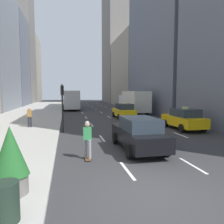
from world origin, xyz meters
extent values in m
plane|color=#333335|center=(0.00, 0.00, 0.00)|extent=(160.00, 160.00, 0.00)
cube|color=#ADAAA3|center=(-7.00, 27.00, 0.07)|extent=(8.00, 66.00, 0.15)
cube|color=white|center=(-0.20, 2.00, 0.01)|extent=(0.12, 2.00, 0.01)
cube|color=white|center=(-0.20, 8.00, 0.01)|extent=(0.12, 2.00, 0.01)
cube|color=white|center=(-0.20, 14.00, 0.01)|extent=(0.12, 2.00, 0.01)
cube|color=white|center=(-0.20, 20.00, 0.01)|extent=(0.12, 2.00, 0.01)
cube|color=white|center=(-0.20, 26.00, 0.01)|extent=(0.12, 2.00, 0.01)
cube|color=white|center=(-0.20, 32.00, 0.01)|extent=(0.12, 2.00, 0.01)
cube|color=white|center=(-0.20, 38.00, 0.01)|extent=(0.12, 2.00, 0.01)
cube|color=white|center=(-0.20, 44.00, 0.01)|extent=(0.12, 2.00, 0.01)
cube|color=white|center=(-0.20, 50.00, 0.01)|extent=(0.12, 2.00, 0.01)
cube|color=white|center=(2.60, 2.00, 0.01)|extent=(0.12, 2.00, 0.01)
cube|color=white|center=(2.60, 8.00, 0.01)|extent=(0.12, 2.00, 0.01)
cube|color=white|center=(2.60, 14.00, 0.01)|extent=(0.12, 2.00, 0.01)
cube|color=white|center=(2.60, 20.00, 0.01)|extent=(0.12, 2.00, 0.01)
cube|color=white|center=(2.60, 26.00, 0.01)|extent=(0.12, 2.00, 0.01)
cube|color=white|center=(2.60, 32.00, 0.01)|extent=(0.12, 2.00, 0.01)
cube|color=white|center=(2.60, 38.00, 0.01)|extent=(0.12, 2.00, 0.01)
cube|color=white|center=(2.60, 44.00, 0.01)|extent=(0.12, 2.00, 0.01)
cube|color=white|center=(2.60, 50.00, 0.01)|extent=(0.12, 2.00, 0.01)
cube|color=white|center=(5.40, 8.00, 0.01)|extent=(0.12, 2.00, 0.01)
cube|color=white|center=(5.40, 14.00, 0.01)|extent=(0.12, 2.00, 0.01)
cube|color=white|center=(5.40, 20.00, 0.01)|extent=(0.12, 2.00, 0.01)
cube|color=white|center=(5.40, 26.00, 0.01)|extent=(0.12, 2.00, 0.01)
cube|color=white|center=(5.40, 32.00, 0.01)|extent=(0.12, 2.00, 0.01)
cube|color=white|center=(5.40, 38.00, 0.01)|extent=(0.12, 2.00, 0.01)
cube|color=white|center=(5.40, 44.00, 0.01)|extent=(0.12, 2.00, 0.01)
cube|color=white|center=(5.40, 50.00, 0.01)|extent=(0.12, 2.00, 0.01)
cube|color=slate|center=(-14.00, 45.65, 9.66)|extent=(6.00, 10.90, 19.33)
cube|color=slate|center=(-14.00, 57.07, 16.58)|extent=(6.00, 10.52, 33.15)
cube|color=gray|center=(-14.00, 69.98, 10.12)|extent=(6.00, 14.01, 20.23)
cube|color=slate|center=(12.00, 24.90, 12.74)|extent=(6.00, 17.24, 25.47)
cube|color=gray|center=(12.00, 42.16, 7.62)|extent=(6.00, 16.64, 15.25)
cube|color=slate|center=(12.00, 57.94, 16.32)|extent=(6.00, 13.75, 32.63)
cube|color=yellow|center=(6.80, 10.08, 0.71)|extent=(1.80, 4.40, 0.76)
cube|color=#28333D|center=(6.80, 9.81, 1.41)|extent=(1.58, 2.29, 0.64)
cube|color=#F2E599|center=(6.80, 9.81, 1.80)|extent=(0.44, 0.20, 0.14)
cylinder|color=black|center=(5.90, 11.44, 0.33)|extent=(0.22, 0.66, 0.66)
cylinder|color=black|center=(7.70, 11.44, 0.33)|extent=(0.22, 0.66, 0.66)
cylinder|color=black|center=(5.90, 8.71, 0.33)|extent=(0.22, 0.66, 0.66)
cylinder|color=black|center=(7.70, 8.71, 0.33)|extent=(0.22, 0.66, 0.66)
cube|color=yellow|center=(4.00, 18.29, 0.71)|extent=(1.80, 4.40, 0.76)
cube|color=#28333D|center=(4.00, 18.02, 1.41)|extent=(1.58, 2.29, 0.64)
cube|color=#F2E599|center=(4.00, 18.02, 1.80)|extent=(0.44, 0.20, 0.14)
cylinder|color=black|center=(3.10, 19.65, 0.33)|extent=(0.22, 0.66, 0.66)
cylinder|color=black|center=(4.90, 19.65, 0.33)|extent=(0.22, 0.66, 0.66)
cylinder|color=black|center=(3.10, 16.92, 0.33)|extent=(0.22, 0.66, 0.66)
cylinder|color=black|center=(4.90, 16.92, 0.33)|extent=(0.22, 0.66, 0.66)
cube|color=black|center=(1.20, 4.88, 0.71)|extent=(1.80, 4.77, 0.76)
cube|color=#28333D|center=(1.20, 4.59, 1.41)|extent=(1.58, 2.48, 0.64)
cylinder|color=black|center=(0.30, 6.36, 0.33)|extent=(0.22, 0.66, 0.66)
cylinder|color=black|center=(2.10, 6.36, 0.33)|extent=(0.22, 0.66, 0.66)
cylinder|color=black|center=(0.30, 3.40, 0.33)|extent=(0.22, 0.66, 0.66)
cylinder|color=black|center=(2.10, 3.40, 0.33)|extent=(0.22, 0.66, 0.66)
cube|color=#B7BCC1|center=(-1.60, 33.95, 1.80)|extent=(2.50, 11.60, 2.90)
cube|color=#28333D|center=(-1.60, 39.70, 2.15)|extent=(2.30, 0.12, 1.40)
cube|color=#28333D|center=(-2.81, 33.95, 2.15)|extent=(0.08, 9.86, 1.10)
cube|color=yellow|center=(-1.60, 39.70, 3.05)|extent=(1.50, 0.10, 0.36)
cylinder|color=black|center=(-2.85, 37.55, 0.50)|extent=(0.30, 1.00, 1.00)
cylinder|color=black|center=(-0.35, 37.55, 0.50)|extent=(0.30, 1.00, 1.00)
cylinder|color=black|center=(-2.85, 30.76, 0.50)|extent=(0.30, 1.00, 1.00)
cylinder|color=black|center=(-0.35, 30.76, 0.50)|extent=(0.30, 1.00, 1.00)
cube|color=silver|center=(6.80, 26.73, 1.50)|extent=(2.10, 2.40, 2.10)
cube|color=#28333D|center=(6.80, 27.88, 1.80)|extent=(1.90, 0.10, 0.90)
cube|color=silver|center=(6.80, 22.53, 1.80)|extent=(2.30, 6.00, 2.70)
cylinder|color=black|center=(5.75, 26.73, 0.45)|extent=(0.28, 0.90, 0.90)
cylinder|color=black|center=(7.85, 26.73, 0.45)|extent=(0.28, 0.90, 0.90)
cylinder|color=black|center=(5.65, 21.33, 0.45)|extent=(0.28, 0.90, 0.90)
cylinder|color=black|center=(7.95, 21.33, 0.45)|extent=(0.28, 0.90, 0.90)
cube|color=brown|center=(-1.56, 3.73, 0.05)|extent=(0.24, 0.80, 0.03)
cylinder|color=black|center=(-1.56, 4.01, 0.03)|extent=(0.18, 0.05, 0.05)
cylinder|color=black|center=(-1.56, 3.45, 0.03)|extent=(0.18, 0.05, 0.05)
cylinder|color=gray|center=(-1.65, 3.85, 0.48)|extent=(0.14, 0.14, 0.84)
cylinder|color=gray|center=(-1.47, 3.61, 0.48)|extent=(0.14, 0.14, 0.84)
cube|color=#338C4C|center=(-1.56, 3.73, 1.19)|extent=(0.36, 0.22, 0.56)
sphere|color=tan|center=(-1.56, 3.73, 1.58)|extent=(0.22, 0.22, 0.22)
sphere|color=#B2AD9E|center=(-1.56, 3.73, 1.65)|extent=(0.20, 0.20, 0.20)
cylinder|color=#1E2D23|center=(-3.81, -0.91, 0.60)|extent=(0.60, 0.60, 0.90)
cylinder|color=slate|center=(-4.01, 0.49, 0.43)|extent=(0.90, 0.90, 0.55)
cylinder|color=#382819|center=(-4.01, 0.49, 0.67)|extent=(0.83, 0.83, 0.06)
cone|color=#236028|center=(-4.01, 0.49, 1.40)|extent=(1.00, 1.00, 1.40)
cylinder|color=#23232D|center=(-5.53, 12.89, 0.58)|extent=(0.14, 0.14, 0.86)
cylinder|color=#23232D|center=(-5.35, 12.89, 0.58)|extent=(0.14, 0.14, 0.86)
cube|color=olive|center=(-5.44, 12.89, 1.29)|extent=(0.36, 0.22, 0.56)
sphere|color=tan|center=(-5.44, 12.89, 1.69)|extent=(0.22, 0.22, 0.22)
cylinder|color=black|center=(-2.75, 10.82, 1.80)|extent=(0.12, 0.12, 3.60)
cube|color=black|center=(-2.75, 11.00, 3.15)|extent=(0.24, 0.20, 0.72)
sphere|color=red|center=(-2.75, 11.11, 3.38)|extent=(0.14, 0.14, 0.14)
sphere|color=#4C3F14|center=(-2.75, 11.11, 3.15)|extent=(0.14, 0.14, 0.14)
sphere|color=#198C2D|center=(-2.75, 11.11, 2.92)|extent=(0.14, 0.14, 0.14)
camera|label=1|loc=(-2.45, -5.90, 3.02)|focal=35.00mm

